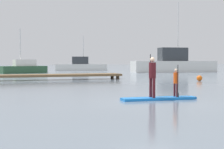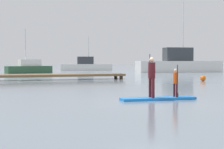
{
  "view_description": "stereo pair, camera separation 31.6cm",
  "coord_description": "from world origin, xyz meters",
  "px_view_note": "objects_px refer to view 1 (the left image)",
  "views": [
    {
      "loc": [
        -5.8,
        -12.17,
        1.57
      ],
      "look_at": [
        -0.77,
        2.35,
        0.96
      ],
      "focal_mm": 56.14,
      "sensor_mm": 36.0,
      "label": 1
    },
    {
      "loc": [
        -5.5,
        -12.27,
        1.57
      ],
      "look_at": [
        -0.77,
        2.35,
        0.96
      ],
      "focal_mm": 56.14,
      "sensor_mm": 36.0,
      "label": 2
    }
  ],
  "objects_px": {
    "paddler_child_solo": "(176,81)",
    "mooring_buoy_near": "(199,78)",
    "trawler_grey_distant": "(81,66)",
    "motor_boat_small_navy": "(24,68)",
    "paddleboard_near": "(159,99)",
    "paddler_adult": "(152,74)",
    "fishing_boat_white_large": "(174,64)"
  },
  "relations": [
    {
      "from": "paddleboard_near",
      "to": "paddler_child_solo",
      "type": "bearing_deg",
      "value": -3.98
    },
    {
      "from": "paddleboard_near",
      "to": "motor_boat_small_navy",
      "type": "relative_size",
      "value": 0.53
    },
    {
      "from": "paddler_adult",
      "to": "trawler_grey_distant",
      "type": "relative_size",
      "value": 0.21
    },
    {
      "from": "paddleboard_near",
      "to": "trawler_grey_distant",
      "type": "relative_size",
      "value": 0.38
    },
    {
      "from": "fishing_boat_white_large",
      "to": "trawler_grey_distant",
      "type": "bearing_deg",
      "value": 128.12
    },
    {
      "from": "fishing_boat_white_large",
      "to": "motor_boat_small_navy",
      "type": "bearing_deg",
      "value": 171.36
    },
    {
      "from": "paddler_adult",
      "to": "motor_boat_small_navy",
      "type": "bearing_deg",
      "value": 93.89
    },
    {
      "from": "fishing_boat_white_large",
      "to": "mooring_buoy_near",
      "type": "height_order",
      "value": "fishing_boat_white_large"
    },
    {
      "from": "paddleboard_near",
      "to": "mooring_buoy_near",
      "type": "distance_m",
      "value": 13.68
    },
    {
      "from": "trawler_grey_distant",
      "to": "fishing_boat_white_large",
      "type": "bearing_deg",
      "value": -51.88
    },
    {
      "from": "paddler_child_solo",
      "to": "mooring_buoy_near",
      "type": "relative_size",
      "value": 2.97
    },
    {
      "from": "fishing_boat_white_large",
      "to": "motor_boat_small_navy",
      "type": "distance_m",
      "value": 19.63
    },
    {
      "from": "paddler_child_solo",
      "to": "trawler_grey_distant",
      "type": "height_order",
      "value": "trawler_grey_distant"
    },
    {
      "from": "paddler_adult",
      "to": "trawler_grey_distant",
      "type": "bearing_deg",
      "value": 79.82
    },
    {
      "from": "paddler_child_solo",
      "to": "motor_boat_small_navy",
      "type": "bearing_deg",
      "value": 95.69
    },
    {
      "from": "paddler_child_solo",
      "to": "trawler_grey_distant",
      "type": "xyz_separation_m",
      "value": [
        6.45,
        41.73,
        -0.01
      ]
    },
    {
      "from": "paddleboard_near",
      "to": "trawler_grey_distant",
      "type": "bearing_deg",
      "value": 80.22
    },
    {
      "from": "fishing_boat_white_large",
      "to": "paddleboard_near",
      "type": "bearing_deg",
      "value": -120.04
    },
    {
      "from": "paddler_child_solo",
      "to": "fishing_boat_white_large",
      "type": "xyz_separation_m",
      "value": [
        16.19,
        29.32,
        0.36
      ]
    },
    {
      "from": "fishing_boat_white_large",
      "to": "motor_boat_small_navy",
      "type": "height_order",
      "value": "fishing_boat_white_large"
    },
    {
      "from": "fishing_boat_white_large",
      "to": "paddler_adult",
      "type": "bearing_deg",
      "value": -120.48
    },
    {
      "from": "paddler_child_solo",
      "to": "mooring_buoy_near",
      "type": "distance_m",
      "value": 13.27
    },
    {
      "from": "paddleboard_near",
      "to": "motor_boat_small_navy",
      "type": "bearing_deg",
      "value": 94.41
    },
    {
      "from": "motor_boat_small_navy",
      "to": "trawler_grey_distant",
      "type": "bearing_deg",
      "value": 44.37
    },
    {
      "from": "paddler_child_solo",
      "to": "mooring_buoy_near",
      "type": "bearing_deg",
      "value": 52.87
    },
    {
      "from": "paddleboard_near",
      "to": "paddler_adult",
      "type": "xyz_separation_m",
      "value": [
        -0.29,
        0.02,
        0.97
      ]
    },
    {
      "from": "motor_boat_small_navy",
      "to": "mooring_buoy_near",
      "type": "distance_m",
      "value": 24.43
    },
    {
      "from": "mooring_buoy_near",
      "to": "trawler_grey_distant",
      "type": "bearing_deg",
      "value": 92.85
    },
    {
      "from": "motor_boat_small_navy",
      "to": "mooring_buoy_near",
      "type": "height_order",
      "value": "motor_boat_small_navy"
    },
    {
      "from": "trawler_grey_distant",
      "to": "mooring_buoy_near",
      "type": "xyz_separation_m",
      "value": [
        1.55,
        -31.16,
        -0.52
      ]
    },
    {
      "from": "paddler_child_solo",
      "to": "trawler_grey_distant",
      "type": "distance_m",
      "value": 42.23
    },
    {
      "from": "paddler_adult",
      "to": "paddler_child_solo",
      "type": "bearing_deg",
      "value": -4.08
    }
  ]
}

